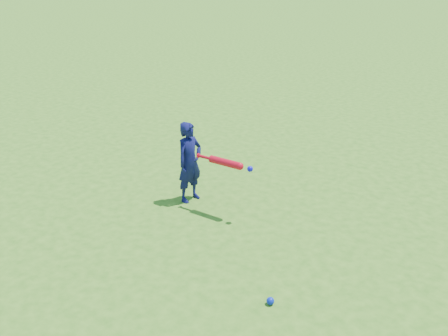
{
  "coord_description": "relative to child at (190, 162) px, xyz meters",
  "views": [
    {
      "loc": [
        3.67,
        -4.09,
        2.76
      ],
      "look_at": [
        0.61,
        0.19,
        0.54
      ],
      "focal_mm": 40.0,
      "sensor_mm": 36.0,
      "label": 1
    }
  ],
  "objects": [
    {
      "name": "bat_swing",
      "position": [
        0.58,
        -0.04,
        0.14
      ],
      "size": [
        0.75,
        0.09,
        0.08
      ],
      "rotation": [
        0.0,
        0.0,
        0.02
      ],
      "color": "red",
      "rests_on": "ground"
    },
    {
      "name": "ground_ball_blue",
      "position": [
        1.84,
        -1.18,
        -0.46
      ],
      "size": [
        0.07,
        0.07,
        0.07
      ],
      "primitive_type": "sphere",
      "color": "#0B23C3",
      "rests_on": "ground"
    },
    {
      "name": "ground",
      "position": [
        -0.11,
        -0.18,
        -0.5
      ],
      "size": [
        80.0,
        80.0,
        0.0
      ],
      "primitive_type": "plane",
      "color": "#39741B",
      "rests_on": "ground"
    },
    {
      "name": "child",
      "position": [
        0.0,
        0.0,
        0.0
      ],
      "size": [
        0.28,
        0.39,
        1.0
      ],
      "primitive_type": "imported",
      "rotation": [
        0.0,
        0.0,
        1.46
      ],
      "color": "#10114C",
      "rests_on": "ground"
    }
  ]
}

